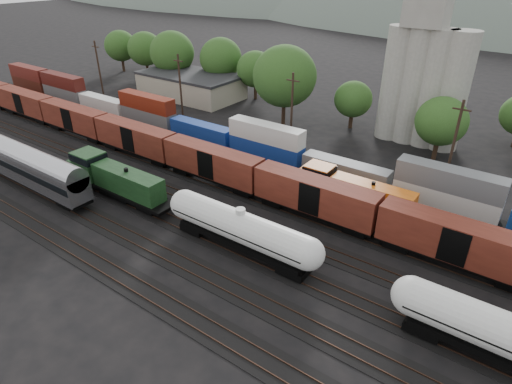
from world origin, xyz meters
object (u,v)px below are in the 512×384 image
Objects in this scene: passenger_coach at (22,162)px; orange_locomotive at (349,189)px; tank_car_a at (241,228)px; green_locomotive at (112,177)px; grain_silo at (425,74)px.

passenger_coach reaches higher than orange_locomotive.
tank_car_a is at bearing -108.55° from orange_locomotive.
tank_car_a is 1.12× the size of orange_locomotive.
passenger_coach reaches higher than green_locomotive.
green_locomotive is 0.71× the size of passenger_coach.
orange_locomotive is at bearing 71.45° from tank_car_a.
grain_silo is (36.95, 46.00, 7.76)m from passenger_coach.
tank_car_a is 32.69m from passenger_coach.
green_locomotive is at bearing -149.56° from orange_locomotive.
passenger_coach is 59.51m from grain_silo.
passenger_coach is (-11.81, -5.00, 0.82)m from green_locomotive.
green_locomotive is at bearing 22.94° from passenger_coach.
green_locomotive is 12.85m from passenger_coach.
green_locomotive is 48.85m from grain_silo.
grain_silo is at bearing 58.48° from green_locomotive.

